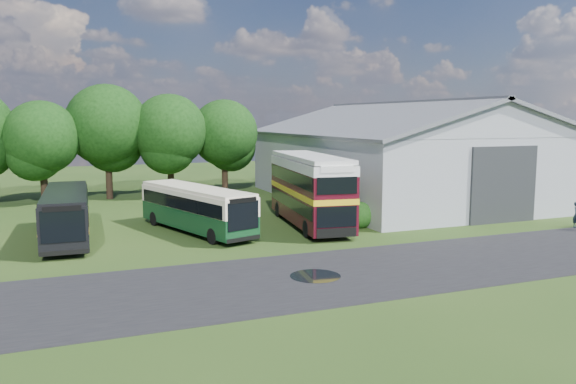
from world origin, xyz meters
name	(u,v)px	position (x,y,z in m)	size (l,w,h in m)	color
ground	(318,257)	(0.00, 0.00, 0.00)	(120.00, 120.00, 0.00)	#1F3812
asphalt_road	(404,266)	(3.00, -3.00, 0.00)	(60.00, 8.00, 0.02)	black
puddle	(315,276)	(-1.50, -3.00, 0.00)	(2.20, 2.20, 0.01)	black
storage_shed	(401,149)	(15.00, 15.98, 4.17)	(18.80, 24.80, 8.15)	gray
tree_left_b	(42,138)	(-13.00, 23.50, 5.25)	(5.78, 5.78, 8.16)	black
tree_mid	(107,125)	(-8.00, 24.80, 6.18)	(6.80, 6.80, 9.60)	black
tree_right_a	(170,131)	(-3.00, 23.80, 5.69)	(6.26, 6.26, 8.83)	black
tree_right_b	(224,133)	(2.00, 24.60, 5.44)	(5.98, 5.98, 8.45)	black
shrub_front	(359,227)	(5.60, 6.00, 0.00)	(1.70, 1.70, 1.70)	#194714
shrub_mid	(345,222)	(5.60, 8.00, 0.00)	(1.60, 1.60, 1.60)	#194714
shrub_back	(331,217)	(5.60, 10.00, 0.00)	(1.80, 1.80, 1.80)	#194714
bus_green_single	(196,208)	(-4.21, 8.32, 1.45)	(5.22, 10.09, 2.72)	black
bus_maroon_double	(310,191)	(2.93, 7.69, 2.24)	(3.97, 10.71, 4.50)	black
bus_dark_single	(66,214)	(-11.41, 8.85, 1.48)	(2.66, 10.16, 2.78)	black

